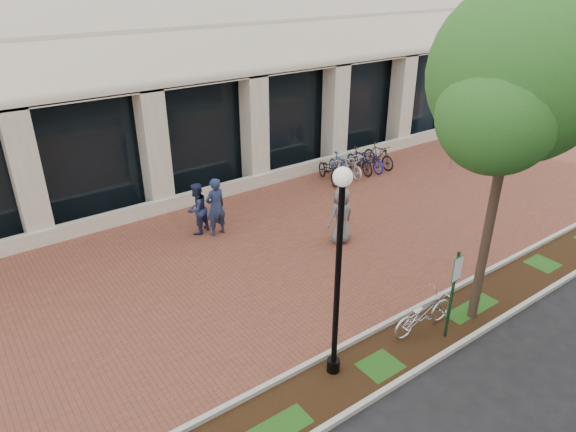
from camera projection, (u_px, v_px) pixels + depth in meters
ground at (288, 247)px, 15.71m from camera, size 120.00×120.00×0.00m
brick_plaza at (288, 246)px, 15.70m from camera, size 40.00×9.00×0.01m
planting_strip at (420, 337)px, 11.88m from camera, size 40.00×1.50×0.01m
curb_plaza_side at (397, 319)px, 12.40m from camera, size 40.00×0.12×0.12m
curb_street_side at (447, 353)px, 11.31m from camera, size 40.00×0.12×0.12m
parking_sign at (454, 284)px, 11.25m from camera, size 0.34×0.07×2.27m
lamppost at (338, 266)px, 9.76m from camera, size 0.36×0.36×4.60m
street_tree at (516, 85)px, 10.18m from camera, size 4.28×3.57×7.63m
locked_bicycle at (423, 313)px, 11.92m from camera, size 1.82×0.70×0.95m
pedestrian_left at (216, 207)px, 16.03m from camera, size 0.73×0.51×1.91m
pedestrian_mid at (197, 209)px, 16.16m from camera, size 1.02×0.92×1.70m
pedestrian_right at (341, 216)px, 15.60m from camera, size 0.89×0.59×1.80m
bollard at (452, 157)px, 21.48m from camera, size 0.12×0.12×1.03m
bike_rack_cluster at (354, 163)px, 20.93m from camera, size 3.53×1.89×1.04m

